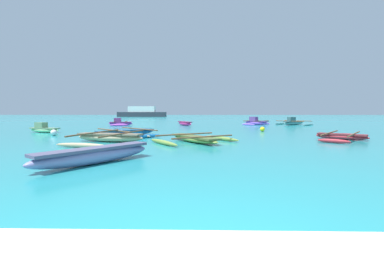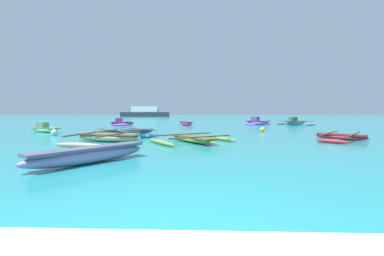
{
  "view_description": "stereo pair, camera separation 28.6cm",
  "coord_description": "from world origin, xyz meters",
  "px_view_note": "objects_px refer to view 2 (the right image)",
  "views": [
    {
      "loc": [
        0.25,
        -1.82,
        1.46
      ],
      "look_at": [
        -0.15,
        17.25,
        0.25
      ],
      "focal_mm": 24.0,
      "sensor_mm": 36.0,
      "label": 1
    },
    {
      "loc": [
        0.54,
        -1.81,
        1.46
      ],
      "look_at": [
        -0.15,
        17.25,
        0.25
      ],
      "focal_mm": 24.0,
      "sensor_mm": 36.0,
      "label": 2
    }
  ],
  "objects_px": {
    "moored_boat_1": "(192,139)",
    "moored_boat_3": "(45,129)",
    "moored_boat_0": "(186,123)",
    "moored_boat_6": "(257,122)",
    "distant_ferry": "(145,113)",
    "moored_boat_9": "(295,122)",
    "moored_boat_2": "(108,137)",
    "moored_boat_4": "(126,132)",
    "moored_boat_8": "(90,154)",
    "moored_boat_5": "(341,137)",
    "moored_boat_7": "(122,123)",
    "mooring_buoy_0": "(54,132)",
    "mooring_buoy_1": "(263,129)"
  },
  "relations": [
    {
      "from": "moored_boat_1",
      "to": "moored_boat_3",
      "type": "bearing_deg",
      "value": -150.76
    },
    {
      "from": "moored_boat_0",
      "to": "moored_boat_6",
      "type": "xyz_separation_m",
      "value": [
        7.91,
        1.9,
        0.05
      ]
    },
    {
      "from": "moored_boat_1",
      "to": "distant_ferry",
      "type": "height_order",
      "value": "distant_ferry"
    },
    {
      "from": "moored_boat_9",
      "to": "distant_ferry",
      "type": "relative_size",
      "value": 0.3
    },
    {
      "from": "moored_boat_0",
      "to": "moored_boat_2",
      "type": "xyz_separation_m",
      "value": [
        -2.91,
        -14.73,
        -0.02
      ]
    },
    {
      "from": "moored_boat_2",
      "to": "moored_boat_4",
      "type": "xyz_separation_m",
      "value": [
        -0.11,
        3.23,
        -0.02
      ]
    },
    {
      "from": "moored_boat_6",
      "to": "moored_boat_0",
      "type": "bearing_deg",
      "value": -119.53
    },
    {
      "from": "distant_ferry",
      "to": "moored_boat_8",
      "type": "bearing_deg",
      "value": -78.87
    },
    {
      "from": "moored_boat_3",
      "to": "moored_boat_5",
      "type": "height_order",
      "value": "moored_boat_3"
    },
    {
      "from": "moored_boat_1",
      "to": "moored_boat_9",
      "type": "xyz_separation_m",
      "value": [
        10.81,
        16.38,
        0.12
      ]
    },
    {
      "from": "moored_boat_5",
      "to": "moored_boat_8",
      "type": "height_order",
      "value": "moored_boat_8"
    },
    {
      "from": "moored_boat_4",
      "to": "moored_boat_8",
      "type": "bearing_deg",
      "value": -124.92
    },
    {
      "from": "moored_boat_0",
      "to": "moored_boat_1",
      "type": "xyz_separation_m",
      "value": [
        1.18,
        -14.79,
        -0.08
      ]
    },
    {
      "from": "moored_boat_7",
      "to": "mooring_buoy_0",
      "type": "distance_m",
      "value": 12.05
    },
    {
      "from": "moored_boat_2",
      "to": "mooring_buoy_0",
      "type": "bearing_deg",
      "value": 157.39
    },
    {
      "from": "moored_boat_1",
      "to": "moored_boat_4",
      "type": "relative_size",
      "value": 0.95
    },
    {
      "from": "mooring_buoy_0",
      "to": "distant_ferry",
      "type": "distance_m",
      "value": 59.35
    },
    {
      "from": "moored_boat_2",
      "to": "moored_boat_6",
      "type": "xyz_separation_m",
      "value": [
        10.82,
        16.63,
        0.08
      ]
    },
    {
      "from": "moored_boat_3",
      "to": "mooring_buoy_0",
      "type": "distance_m",
      "value": 3.05
    },
    {
      "from": "mooring_buoy_0",
      "to": "distant_ferry",
      "type": "relative_size",
      "value": 0.03
    },
    {
      "from": "mooring_buoy_0",
      "to": "moored_boat_5",
      "type": "bearing_deg",
      "value": -6.8
    },
    {
      "from": "moored_boat_2",
      "to": "moored_boat_4",
      "type": "distance_m",
      "value": 3.23
    },
    {
      "from": "moored_boat_4",
      "to": "moored_boat_9",
      "type": "relative_size",
      "value": 1.1
    },
    {
      "from": "distant_ferry",
      "to": "mooring_buoy_1",
      "type": "bearing_deg",
      "value": -69.31
    },
    {
      "from": "moored_boat_2",
      "to": "moored_boat_6",
      "type": "distance_m",
      "value": 19.84
    },
    {
      "from": "moored_boat_7",
      "to": "moored_boat_8",
      "type": "xyz_separation_m",
      "value": [
        5.49,
        -20.45,
        -0.0
      ]
    },
    {
      "from": "moored_boat_7",
      "to": "distant_ferry",
      "type": "distance_m",
      "value": 47.5
    },
    {
      "from": "moored_boat_1",
      "to": "moored_boat_7",
      "type": "bearing_deg",
      "value": 174.99
    },
    {
      "from": "moored_boat_4",
      "to": "distant_ferry",
      "type": "relative_size",
      "value": 0.33
    },
    {
      "from": "moored_boat_2",
      "to": "moored_boat_5",
      "type": "xyz_separation_m",
      "value": [
        11.81,
        1.25,
        -0.05
      ]
    },
    {
      "from": "moored_boat_9",
      "to": "mooring_buoy_1",
      "type": "height_order",
      "value": "moored_boat_9"
    },
    {
      "from": "moored_boat_5",
      "to": "distant_ferry",
      "type": "relative_size",
      "value": 0.3
    },
    {
      "from": "moored_boat_6",
      "to": "moored_boat_3",
      "type": "bearing_deg",
      "value": -100.43
    },
    {
      "from": "mooring_buoy_0",
      "to": "moored_boat_6",
      "type": "bearing_deg",
      "value": 41.08
    },
    {
      "from": "moored_boat_5",
      "to": "mooring_buoy_1",
      "type": "relative_size",
      "value": 11.57
    },
    {
      "from": "moored_boat_2",
      "to": "mooring_buoy_0",
      "type": "xyz_separation_m",
      "value": [
        -4.58,
        3.21,
        -0.03
      ]
    },
    {
      "from": "moored_boat_3",
      "to": "moored_boat_6",
      "type": "bearing_deg",
      "value": 51.15
    },
    {
      "from": "moored_boat_5",
      "to": "moored_boat_3",
      "type": "bearing_deg",
      "value": -154.79
    },
    {
      "from": "moored_boat_2",
      "to": "moored_boat_7",
      "type": "height_order",
      "value": "moored_boat_7"
    },
    {
      "from": "moored_boat_2",
      "to": "mooring_buoy_0",
      "type": "distance_m",
      "value": 5.59
    },
    {
      "from": "moored_boat_8",
      "to": "moored_boat_3",
      "type": "bearing_deg",
      "value": 73.03
    },
    {
      "from": "moored_boat_8",
      "to": "distant_ferry",
      "type": "distance_m",
      "value": 68.6
    },
    {
      "from": "moored_boat_0",
      "to": "moored_boat_8",
      "type": "bearing_deg",
      "value": -32.98
    },
    {
      "from": "moored_boat_6",
      "to": "mooring_buoy_1",
      "type": "distance_m",
      "value": 10.07
    },
    {
      "from": "moored_boat_5",
      "to": "moored_boat_9",
      "type": "bearing_deg",
      "value": 116.68
    },
    {
      "from": "moored_boat_9",
      "to": "distant_ferry",
      "type": "xyz_separation_m",
      "value": [
        -26.76,
        45.78,
        0.96
      ]
    },
    {
      "from": "moored_boat_2",
      "to": "moored_boat_5",
      "type": "distance_m",
      "value": 11.88
    },
    {
      "from": "moored_boat_0",
      "to": "moored_boat_9",
      "type": "height_order",
      "value": "moored_boat_9"
    },
    {
      "from": "moored_boat_3",
      "to": "moored_boat_6",
      "type": "relative_size",
      "value": 0.74
    },
    {
      "from": "moored_boat_0",
      "to": "distant_ferry",
      "type": "relative_size",
      "value": 0.2
    }
  ]
}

